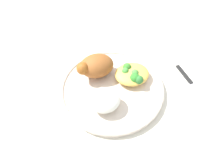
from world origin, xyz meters
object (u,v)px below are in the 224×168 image
(plate, at_px, (112,88))
(napkin, at_px, (38,81))
(rice_pile, at_px, (105,101))
(mac_cheese_with_broccoli, at_px, (132,74))
(roasted_chicken, at_px, (96,66))
(fork, at_px, (175,82))
(knife, at_px, (191,82))

(plate, xyz_separation_m, napkin, (0.21, -0.09, -0.01))
(rice_pile, distance_m, mac_cheese_with_broccoli, 0.12)
(roasted_chicken, height_order, rice_pile, roasted_chicken)
(roasted_chicken, distance_m, fork, 0.25)
(plate, xyz_separation_m, roasted_chicken, (0.03, -0.06, 0.04))
(rice_pile, relative_size, mac_cheese_with_broccoli, 0.80)
(fork, xyz_separation_m, napkin, (0.40, -0.12, -0.00))
(plate, distance_m, roasted_chicken, 0.08)
(mac_cheese_with_broccoli, bearing_deg, napkin, -16.01)
(roasted_chicken, relative_size, mac_cheese_with_broccoli, 1.09)
(rice_pile, distance_m, napkin, 0.23)
(fork, distance_m, knife, 0.05)
(mac_cheese_with_broccoli, height_order, napkin, mac_cheese_with_broccoli)
(plate, height_order, knife, plate)
(mac_cheese_with_broccoli, relative_size, napkin, 0.96)
(plate, bearing_deg, mac_cheese_with_broccoli, -167.41)
(napkin, bearing_deg, rice_pile, 139.10)
(mac_cheese_with_broccoli, distance_m, fork, 0.14)
(fork, bearing_deg, plate, -6.44)
(fork, height_order, napkin, fork)
(plate, relative_size, roasted_chicken, 2.75)
(roasted_chicken, relative_size, napkin, 1.04)
(mac_cheese_with_broccoli, bearing_deg, rice_pile, 35.70)
(rice_pile, xyz_separation_m, knife, (-0.28, -0.02, -0.04))
(knife, bearing_deg, mac_cheese_with_broccoli, -15.94)
(napkin, bearing_deg, knife, 164.02)
(rice_pile, bearing_deg, napkin, -40.90)
(roasted_chicken, bearing_deg, napkin, -10.80)
(napkin, bearing_deg, mac_cheese_with_broccoli, 163.99)
(mac_cheese_with_broccoli, relative_size, knife, 0.53)
(roasted_chicken, distance_m, mac_cheese_with_broccoli, 0.11)
(fork, distance_m, napkin, 0.42)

